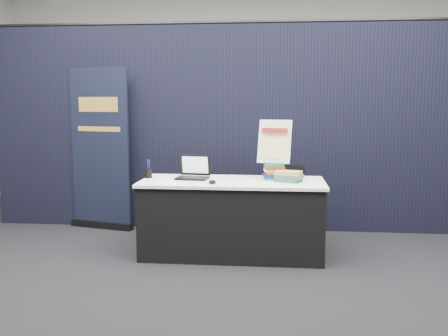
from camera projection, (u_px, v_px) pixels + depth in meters
floor at (227, 273)px, 4.45m from camera, size 8.00×8.00×0.00m
wall_back at (250, 87)px, 8.16m from camera, size 8.00×0.02×3.50m
drape_partition at (240, 129)px, 5.87m from camera, size 6.00×0.08×2.40m
display_table at (232, 218)px, 4.94m from camera, size 1.80×0.75×0.75m
laptop at (193, 173)px, 4.99m from camera, size 0.33×0.28×0.24m
mouse at (212, 182)px, 4.70m from camera, size 0.09×0.12×0.03m
brochure_left at (170, 182)px, 4.81m from camera, size 0.31×0.24×0.00m
brochure_mid at (165, 183)px, 4.73m from camera, size 0.27×0.21×0.00m
brochure_right at (192, 181)px, 4.84m from camera, size 0.35×0.28×0.00m
pen_cup at (149, 173)px, 5.05m from camera, size 0.08×0.08×0.09m
book_stack_tall at (274, 171)px, 4.97m from camera, size 0.20×0.17×0.16m
book_stack_short at (289, 176)px, 4.82m from camera, size 0.29×0.25×0.10m
info_sign at (275, 142)px, 4.96m from camera, size 0.35×0.19×0.45m
pullup_banner at (100, 158)px, 5.94m from camera, size 0.81×0.29×1.92m
stacking_chair at (287, 201)px, 5.28m from camera, size 0.45×0.46×0.85m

